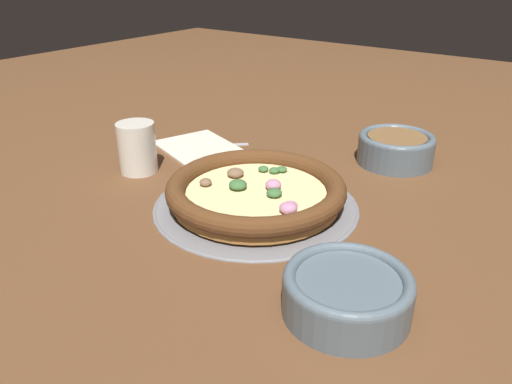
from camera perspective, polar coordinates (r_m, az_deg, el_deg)
name	(u,v)px	position (r m, az deg, el deg)	size (l,w,h in m)	color
ground_plane	(256,206)	(0.81, 0.00, -1.62)	(3.00, 3.00, 0.00)	brown
pizza_tray	(256,204)	(0.80, 0.00, -1.39)	(0.33, 0.33, 0.01)	gray
pizza	(256,191)	(0.79, 0.01, 0.15)	(0.29, 0.29, 0.04)	#A86B33
bowl_near	(347,292)	(0.58, 10.38, -11.17)	(0.15, 0.15, 0.05)	slate
bowl_far	(396,147)	(1.00, 15.70, 4.93)	(0.14, 0.14, 0.06)	slate
drinking_cup	(137,148)	(0.94, -13.43, 4.96)	(0.07, 0.07, 0.09)	silver
napkin	(198,146)	(1.05, -6.65, 5.23)	(0.20, 0.19, 0.01)	beige
fork	(205,146)	(1.06, -5.80, 5.29)	(0.13, 0.12, 0.00)	#B7B7BC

